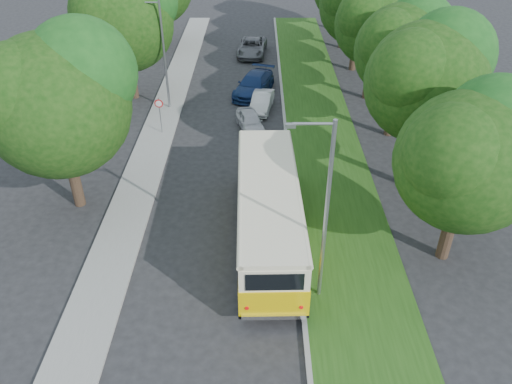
{
  "coord_description": "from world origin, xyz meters",
  "views": [
    {
      "loc": [
        1.79,
        -17.24,
        15.07
      ],
      "look_at": [
        1.69,
        2.94,
        1.5
      ],
      "focal_mm": 35.0,
      "sensor_mm": 36.0,
      "label": 1
    }
  ],
  "objects_px": {
    "lamppost_near": "(324,210)",
    "car_silver": "(250,121)",
    "lamppost_far": "(163,52)",
    "car_white": "(262,102)",
    "vintage_bus": "(268,213)",
    "car_grey": "(252,47)",
    "car_blue": "(254,84)"
  },
  "relations": [
    {
      "from": "lamppost_far",
      "to": "vintage_bus",
      "type": "xyz_separation_m",
      "value": [
        6.97,
        -14.91,
        -2.52
      ]
    },
    {
      "from": "lamppost_far",
      "to": "car_blue",
      "type": "bearing_deg",
      "value": 23.4
    },
    {
      "from": "lamppost_near",
      "to": "car_silver",
      "type": "xyz_separation_m",
      "value": [
        -2.93,
        15.13,
        -3.76
      ]
    },
    {
      "from": "vintage_bus",
      "to": "car_blue",
      "type": "xyz_separation_m",
      "value": [
        -0.81,
        17.58,
        -0.83
      ]
    },
    {
      "from": "car_blue",
      "to": "car_grey",
      "type": "bearing_deg",
      "value": 108.98
    },
    {
      "from": "car_blue",
      "to": "car_grey",
      "type": "relative_size",
      "value": 1.02
    },
    {
      "from": "lamppost_far",
      "to": "car_grey",
      "type": "height_order",
      "value": "lamppost_far"
    },
    {
      "from": "lamppost_far",
      "to": "car_white",
      "type": "height_order",
      "value": "lamppost_far"
    },
    {
      "from": "car_silver",
      "to": "lamppost_near",
      "type": "bearing_deg",
      "value": -93.25
    },
    {
      "from": "car_silver",
      "to": "car_white",
      "type": "xyz_separation_m",
      "value": [
        0.77,
        3.15,
        0.01
      ]
    },
    {
      "from": "vintage_bus",
      "to": "car_silver",
      "type": "bearing_deg",
      "value": 93.49
    },
    {
      "from": "vintage_bus",
      "to": "car_blue",
      "type": "bearing_deg",
      "value": 91.23
    },
    {
      "from": "lamppost_near",
      "to": "vintage_bus",
      "type": "relative_size",
      "value": 0.74
    },
    {
      "from": "lamppost_far",
      "to": "car_grey",
      "type": "distance_m",
      "value": 13.6
    },
    {
      "from": "vintage_bus",
      "to": "car_grey",
      "type": "xyz_separation_m",
      "value": [
        -1.05,
        26.68,
        -0.88
      ]
    },
    {
      "from": "vintage_bus",
      "to": "car_grey",
      "type": "distance_m",
      "value": 26.71
    },
    {
      "from": "vintage_bus",
      "to": "car_blue",
      "type": "distance_m",
      "value": 17.62
    },
    {
      "from": "car_white",
      "to": "car_grey",
      "type": "distance_m",
      "value": 12.02
    },
    {
      "from": "lamppost_near",
      "to": "car_silver",
      "type": "height_order",
      "value": "lamppost_near"
    },
    {
      "from": "car_silver",
      "to": "car_blue",
      "type": "relative_size",
      "value": 0.68
    },
    {
      "from": "lamppost_near",
      "to": "lamppost_far",
      "type": "bearing_deg",
      "value": 115.71
    },
    {
      "from": "car_silver",
      "to": "car_grey",
      "type": "xyz_separation_m",
      "value": [
        -0.06,
        15.13,
        0.1
      ]
    },
    {
      "from": "vintage_bus",
      "to": "car_grey",
      "type": "height_order",
      "value": "vintage_bus"
    },
    {
      "from": "vintage_bus",
      "to": "car_white",
      "type": "distance_m",
      "value": 14.73
    },
    {
      "from": "car_grey",
      "to": "car_silver",
      "type": "bearing_deg",
      "value": -84.09
    },
    {
      "from": "lamppost_far",
      "to": "car_white",
      "type": "distance_m",
      "value": 7.6
    },
    {
      "from": "vintage_bus",
      "to": "car_silver",
      "type": "height_order",
      "value": "vintage_bus"
    },
    {
      "from": "car_blue",
      "to": "lamppost_far",
      "type": "bearing_deg",
      "value": -139.11
    },
    {
      "from": "lamppost_near",
      "to": "car_grey",
      "type": "xyz_separation_m",
      "value": [
        -2.99,
        30.27,
        -3.65
      ]
    },
    {
      "from": "lamppost_near",
      "to": "vintage_bus",
      "type": "distance_m",
      "value": 4.93
    },
    {
      "from": "car_blue",
      "to": "car_white",
      "type": "bearing_deg",
      "value": -60.91
    },
    {
      "from": "lamppost_far",
      "to": "car_silver",
      "type": "bearing_deg",
      "value": -29.4
    }
  ]
}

